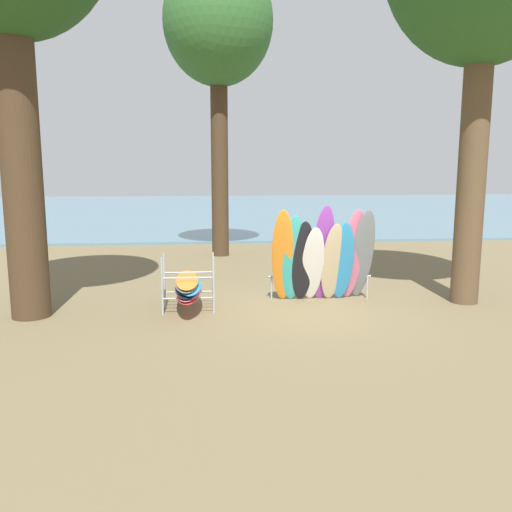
{
  "coord_description": "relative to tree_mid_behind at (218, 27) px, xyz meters",
  "views": [
    {
      "loc": [
        -2.25,
        -11.44,
        3.14
      ],
      "look_at": [
        -1.08,
        0.73,
        1.1
      ],
      "focal_mm": 37.35,
      "sensor_mm": 36.0,
      "label": 1
    }
  ],
  "objects": [
    {
      "name": "tree_mid_behind",
      "position": [
        0.0,
        0.0,
        0.0
      ],
      "size": [
        3.72,
        3.72,
        10.15
      ],
      "color": "#42301E",
      "rests_on": "ground"
    },
    {
      "name": "board_storage_rack",
      "position": [
        -0.94,
        -7.45,
        -7.28
      ],
      "size": [
        1.15,
        2.13,
        1.25
      ],
      "color": "#9EA0A5",
      "rests_on": "ground"
    },
    {
      "name": "lake_water",
      "position": [
        1.71,
        20.9,
        -7.78
      ],
      "size": [
        80.0,
        36.0,
        0.1
      ],
      "primitive_type": "cube",
      "color": "slate",
      "rests_on": "ground"
    },
    {
      "name": "ground_plane",
      "position": [
        1.71,
        -7.58,
        -7.83
      ],
      "size": [
        80.0,
        80.0,
        0.0
      ],
      "primitive_type": "plane",
      "color": "brown"
    },
    {
      "name": "leaning_board_pile",
      "position": [
        2.2,
        -6.97,
        -6.8
      ],
      "size": [
        2.5,
        0.95,
        2.31
      ],
      "color": "orange",
      "rests_on": "ground"
    }
  ]
}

